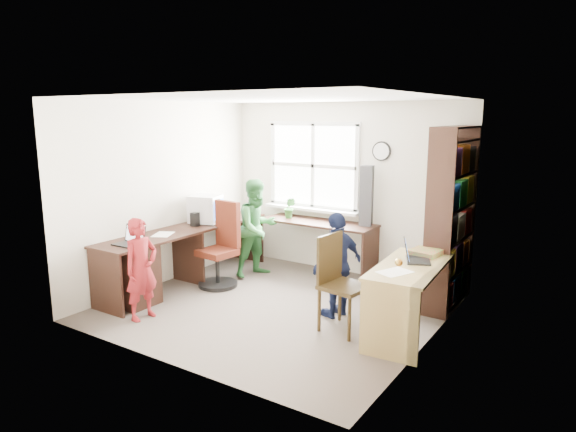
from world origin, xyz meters
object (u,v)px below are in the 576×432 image
object	(u,v)px
laptop_right	(413,256)
potted_plant	(290,208)
swivel_chair	(222,250)
bookshelf	(451,222)
person_red	(141,269)
l_desk	(178,258)
right_desk	(409,285)
laptop_left	(131,240)
person_navy	(337,265)
wooden_chair	(339,279)
crt_monitor	(206,209)
person_green	(258,228)
cd_tower	(366,196)

from	to	relation	value
laptop_right	potted_plant	xyz separation A→B (m)	(-2.27, 1.16, 0.10)
swivel_chair	bookshelf	bearing A→B (deg)	25.25
laptop_right	person_red	size ratio (longest dim) A/B	0.35
l_desk	potted_plant	distance (m)	1.84
right_desk	laptop_left	distance (m)	3.16
laptop_right	person_navy	distance (m)	0.86
wooden_chair	laptop_left	world-z (taller)	wooden_chair
crt_monitor	laptop_left	world-z (taller)	crt_monitor
crt_monitor	potted_plant	size ratio (longest dim) A/B	1.57
crt_monitor	person_navy	distance (m)	2.27
right_desk	person_navy	distance (m)	0.86
right_desk	person_green	world-z (taller)	person_green
cd_tower	person_red	world-z (taller)	cd_tower
right_desk	potted_plant	bearing A→B (deg)	146.00
bookshelf	crt_monitor	distance (m)	3.24
person_navy	potted_plant	bearing A→B (deg)	-112.93
person_red	person_green	xyz separation A→B (m)	(0.14, 1.96, 0.11)
wooden_chair	laptop_left	distance (m)	2.45
person_green	person_navy	world-z (taller)	person_green
wooden_chair	person_red	xyz separation A→B (m)	(-1.94, -0.93, 0.02)
swivel_chair	wooden_chair	size ratio (longest dim) A/B	1.10
right_desk	laptop_right	distance (m)	0.30
crt_monitor	laptop_left	size ratio (longest dim) A/B	1.48
swivel_chair	crt_monitor	world-z (taller)	crt_monitor
wooden_chair	person_red	distance (m)	2.15
cd_tower	wooden_chair	bearing A→B (deg)	-86.83
cd_tower	person_navy	size ratio (longest dim) A/B	0.69
swivel_chair	person_navy	distance (m)	1.78
laptop_right	cd_tower	world-z (taller)	cd_tower
bookshelf	person_navy	xyz separation A→B (m)	(-0.93, -1.03, -0.41)
crt_monitor	cd_tower	bearing A→B (deg)	12.79
cd_tower	swivel_chair	bearing A→B (deg)	-151.92
wooden_chair	laptop_left	bearing A→B (deg)	-155.21
l_desk	person_navy	size ratio (longest dim) A/B	2.49
l_desk	potted_plant	size ratio (longest dim) A/B	9.74
person_red	wooden_chair	bearing A→B (deg)	-60.91
right_desk	cd_tower	world-z (taller)	cd_tower
cd_tower	potted_plant	size ratio (longest dim) A/B	2.69
right_desk	wooden_chair	xyz separation A→B (m)	(-0.67, -0.24, 0.01)
laptop_left	potted_plant	size ratio (longest dim) A/B	1.06
l_desk	person_green	world-z (taller)	person_green
bookshelf	crt_monitor	size ratio (longest dim) A/B	4.43
right_desk	wooden_chair	size ratio (longest dim) A/B	1.32
cd_tower	person_green	xyz separation A→B (m)	(-1.33, -0.67, -0.48)
bookshelf	swivel_chair	xyz separation A→B (m)	(-2.71, -0.92, -0.52)
l_desk	laptop_left	bearing A→B (deg)	-101.35
bookshelf	laptop_left	xyz separation A→B (m)	(-3.08, -2.08, -0.20)
bookshelf	cd_tower	bearing A→B (deg)	164.16
bookshelf	wooden_chair	world-z (taller)	bookshelf
bookshelf	person_navy	size ratio (longest dim) A/B	1.77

